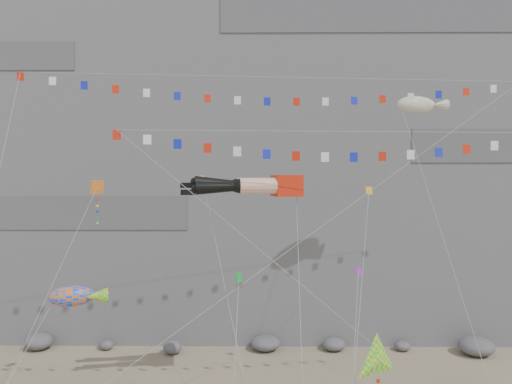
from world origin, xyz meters
The scene contains 13 objects.
cliff centered at (0.00, 32.00, 25.00)m, with size 80.00×28.00×50.00m, color slate.
talus_boulders centered at (0.00, 17.00, 0.60)m, with size 60.00×3.00×1.20m, color slate, non-canonical shape.
legs_kite centered at (-0.83, 5.12, 14.56)m, with size 7.80×15.05×19.96m.
flag_banner_upper centered at (1.00, 7.84, 21.95)m, with size 34.34×14.49×30.12m.
flag_banner_lower centered at (4.13, 2.32, 17.69)m, with size 25.15×6.14×20.60m.
harlequin_kite centered at (-10.56, 4.23, 14.42)m, with size 5.37×8.45×16.82m.
fish_windsock centered at (-11.40, 2.33, 8.15)m, with size 5.81×7.59×10.94m.
delta_kite centered at (5.08, -3.26, 6.44)m, with size 5.79×4.86×8.88m.
blimp_windsock centered at (11.01, 10.35, 20.40)m, with size 4.36×13.97×24.01m.
small_kite_a centered at (-4.35, 7.86, 14.61)m, with size 5.35×14.99×21.32m.
small_kite_b centered at (5.40, 3.24, 9.30)m, with size 2.70×8.86×12.71m.
small_kite_c centered at (-1.63, 1.10, 9.38)m, with size 1.24×8.61×12.31m.
small_kite_d centered at (6.77, 6.77, 13.93)m, with size 4.80×14.96×20.59m.
Camera 1 is at (-0.41, -26.43, 14.86)m, focal length 35.00 mm.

